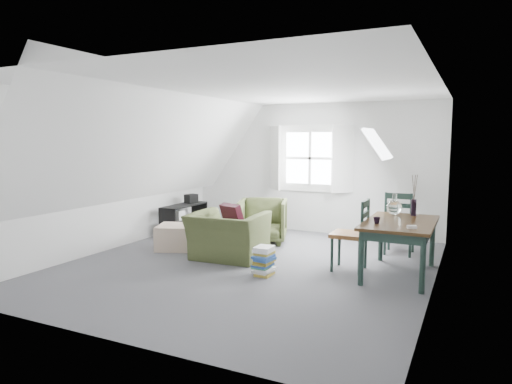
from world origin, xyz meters
The scene contains 24 objects.
floor centered at (0.00, 0.00, 0.00)m, with size 5.50×5.50×0.00m, color #4D4D52.
ceiling centered at (0.00, 0.00, 2.50)m, with size 5.50×5.50×0.00m, color white.
wall_back centered at (0.00, 2.75, 1.25)m, with size 5.00×5.00×0.00m, color silver.
wall_front centered at (0.00, -2.75, 1.25)m, with size 5.00×5.00×0.00m, color silver.
wall_left centered at (-2.50, 0.00, 1.25)m, with size 5.50×5.50×0.00m, color silver.
wall_right centered at (2.50, 0.00, 1.25)m, with size 5.50×5.50×0.00m, color silver.
slope_left centered at (-1.55, 0.00, 1.78)m, with size 5.50×5.50×0.00m, color white.
slope_right centered at (1.55, 0.00, 1.78)m, with size 5.50×5.50×0.00m, color white.
dormer_window centered at (0.00, 2.68, 1.45)m, with size 1.71×0.35×1.30m.
skylight centered at (1.55, 1.30, 1.75)m, with size 0.55×0.75×0.04m, color white.
armchair_near centered at (-0.45, 0.22, 0.00)m, with size 1.08×0.95×0.70m, color #3F4824.
armchair_far centered at (-0.45, 1.48, 0.00)m, with size 0.82×0.84×0.77m, color #3F4824.
throw_pillow centered at (-0.45, 0.37, 0.63)m, with size 0.39×0.11×0.39m, color #3C101C.
ottoman centered at (-1.52, 0.40, 0.20)m, with size 0.60×0.60×0.40m, color tan.
dining_table centered at (2.04, 0.46, 0.64)m, with size 0.88×1.46×0.73m.
demijohn centered at (1.89, 0.91, 0.86)m, with size 0.21×0.21×0.30m.
vase_twigs centered at (2.14, 1.01, 0.86)m, with size 0.07×0.08×0.58m.
cup centered at (1.79, 0.16, 0.73)m, with size 0.09×0.09×0.08m, color black.
paper_box centered at (2.24, 0.01, 0.75)m, with size 0.11×0.07×0.04m, color white.
dining_chair_far centered at (1.86, 1.63, 0.52)m, with size 0.47×0.47×1.00m.
dining_chair_near centered at (1.41, 0.41, 0.52)m, with size 0.47×0.47×1.00m.
media_shelf centered at (-2.12, 1.46, 0.26)m, with size 0.37×1.11×0.57m.
electronics_box centered at (-2.12, 1.74, 0.65)m, with size 0.17×0.23×0.19m, color black.
magazine_stack centered at (0.41, -0.32, 0.19)m, with size 0.29×0.34×0.38m.
Camera 1 is at (2.89, -5.74, 1.81)m, focal length 32.00 mm.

